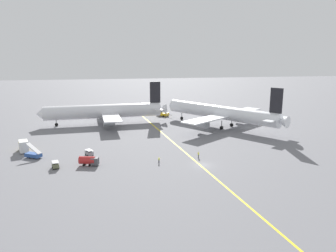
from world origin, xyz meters
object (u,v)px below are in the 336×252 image
at_px(gse_catering_truck_tall, 24,146).
at_px(airliner_at_gate_left, 105,111).
at_px(airliner_being_pushed, 221,113).
at_px(gse_baggage_cart_trailing, 89,153).
at_px(ground_crew_wing_walker_right, 159,160).
at_px(ground_crew_marshaller_foreground, 198,155).
at_px(gse_fuel_bowser_stubby, 89,160).
at_px(gse_baggage_cart_near_cluster, 55,165).
at_px(pushback_tug, 162,113).
at_px(gse_stair_truck_yellow, 33,154).

bearing_deg(gse_catering_truck_tall, airliner_at_gate_left, 56.62).
distance_m(airliner_being_pushed, gse_baggage_cart_trailing, 56.71).
distance_m(airliner_being_pushed, ground_crew_wing_walker_right, 49.17).
bearing_deg(ground_crew_marshaller_foreground, gse_fuel_bowser_stubby, -177.87).
xyz_separation_m(airliner_at_gate_left, ground_crew_wing_walker_right, (14.09, -52.21, -4.28)).
bearing_deg(ground_crew_marshaller_foreground, airliner_at_gate_left, 117.05).
distance_m(gse_baggage_cart_near_cluster, gse_baggage_cart_trailing, 11.80).
height_order(pushback_tug, gse_catering_truck_tall, gse_catering_truck_tall).
bearing_deg(gse_baggage_cart_trailing, gse_catering_truck_tall, 158.68).
xyz_separation_m(gse_baggage_cart_near_cluster, ground_crew_wing_walker_right, (26.06, -0.73, -0.02)).
height_order(gse_stair_truck_yellow, ground_crew_wing_walker_right, gse_stair_truck_yellow).
height_order(pushback_tug, ground_crew_marshaller_foreground, pushback_tug).
bearing_deg(airliner_at_gate_left, gse_baggage_cart_trailing, -95.66).
bearing_deg(ground_crew_wing_walker_right, gse_fuel_bowser_stubby, 175.91).
bearing_deg(gse_baggage_cart_near_cluster, pushback_tug, 59.53).
xyz_separation_m(pushback_tug, gse_baggage_cart_near_cluster, (-37.72, -64.10, -0.36)).
distance_m(gse_stair_truck_yellow, gse_baggage_cart_trailing, 14.97).
height_order(ground_crew_wing_walker_right, ground_crew_marshaller_foreground, ground_crew_marshaller_foreground).
bearing_deg(pushback_tug, ground_crew_wing_walker_right, -100.19).
xyz_separation_m(airliner_being_pushed, gse_baggage_cart_trailing, (-48.62, -28.79, -4.74)).
bearing_deg(gse_baggage_cart_trailing, gse_stair_truck_yellow, 176.86).
relative_size(gse_baggage_cart_near_cluster, gse_fuel_bowser_stubby, 0.58).
height_order(airliner_at_gate_left, gse_catering_truck_tall, airliner_at_gate_left).
xyz_separation_m(gse_fuel_bowser_stubby, ground_crew_marshaller_foreground, (29.22, 1.09, -0.43)).
bearing_deg(airliner_being_pushed, gse_fuel_bowser_stubby, -142.36).
relative_size(pushback_tug, gse_baggage_cart_trailing, 2.65).
relative_size(airliner_at_gate_left, gse_stair_truck_yellow, 10.64).
relative_size(airliner_at_gate_left, ground_crew_marshaller_foreground, 30.15).
bearing_deg(airliner_at_gate_left, ground_crew_marshaller_foreground, -62.95).
bearing_deg(gse_fuel_bowser_stubby, ground_crew_wing_walker_right, -4.09).
distance_m(pushback_tug, gse_baggage_cart_near_cluster, 74.38).
relative_size(pushback_tug, ground_crew_wing_walker_right, 5.13).
distance_m(gse_fuel_bowser_stubby, gse_catering_truck_tall, 25.01).
distance_m(airliner_being_pushed, pushback_tug, 32.64).
height_order(airliner_at_gate_left, gse_baggage_cart_trailing, airliner_at_gate_left).
bearing_deg(gse_fuel_bowser_stubby, gse_catering_truck_tall, 140.97).
bearing_deg(gse_stair_truck_yellow, ground_crew_wing_walker_right, -17.43).
relative_size(airliner_being_pushed, gse_baggage_cart_near_cluster, 15.60).
height_order(gse_baggage_cart_near_cluster, ground_crew_wing_walker_right, gse_baggage_cart_near_cluster).
height_order(gse_stair_truck_yellow, ground_crew_marshaller_foreground, gse_stair_truck_yellow).
distance_m(airliner_being_pushed, gse_baggage_cart_near_cluster, 67.98).
bearing_deg(pushback_tug, gse_stair_truck_yellow, -129.55).
relative_size(airliner_at_gate_left, gse_baggage_cart_trailing, 16.48).
bearing_deg(ground_crew_wing_walker_right, gse_catering_truck_tall, 155.45).
distance_m(airliner_at_gate_left, pushback_tug, 28.93).
bearing_deg(ground_crew_wing_walker_right, airliner_being_pushed, 51.72).
distance_m(airliner_at_gate_left, ground_crew_marshaller_foreground, 56.13).
height_order(gse_fuel_bowser_stubby, ground_crew_marshaller_foreground, gse_fuel_bowser_stubby).
distance_m(pushback_tug, gse_catering_truck_tall, 68.41).
relative_size(gse_baggage_cart_near_cluster, ground_crew_wing_walker_right, 1.86).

